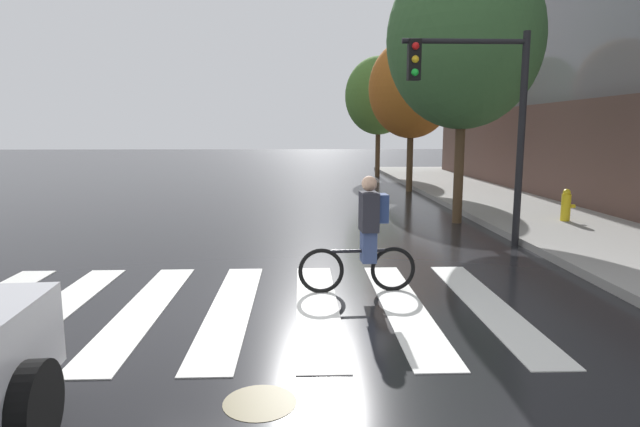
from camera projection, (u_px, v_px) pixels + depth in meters
ground_plane at (223, 309)px, 6.95m from camera, size 120.00×120.00×0.00m
crosswalk_stripes at (187, 309)px, 6.94m from camera, size 8.54×3.97×0.01m
manhole_cover at (260, 402)px, 4.55m from camera, size 0.64×0.64×0.01m
cyclist at (366, 235)px, 7.56m from camera, size 1.71×0.37×1.69m
traffic_light_near at (481, 102)px, 10.22m from camera, size 2.47×0.28×4.20m
fire_hydrant at (566, 205)px, 12.78m from camera, size 0.33×0.22×0.78m
street_tree_near at (464, 40)px, 12.74m from camera, size 3.74×3.74×6.65m
street_tree_mid at (412, 89)px, 19.78m from camera, size 3.22×3.22×5.73m
street_tree_far at (379, 96)px, 26.41m from camera, size 3.36×3.36×5.98m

